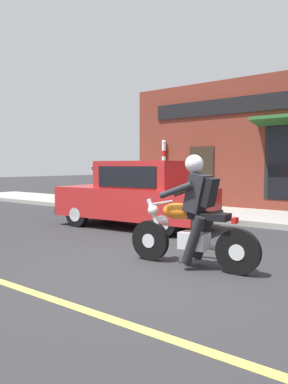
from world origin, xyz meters
The scene contains 4 objects.
ground_plane centered at (0.00, 0.00, 0.00)m, with size 80.00×80.00×0.00m, color #2B2B2D.
sidewalk_curb centered at (5.50, 3.00, 0.07)m, with size 2.60×22.00×0.14m, color #9E9B93.
motorcycle_with_rider centered at (0.28, -0.32, 0.68)m, with size 0.58×2.02×1.62m.
car_hatchback centered at (2.55, 2.49, 0.77)m, with size 1.94×3.90×1.57m.
Camera 1 is at (-4.36, -3.01, 1.46)m, focal length 35.00 mm.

